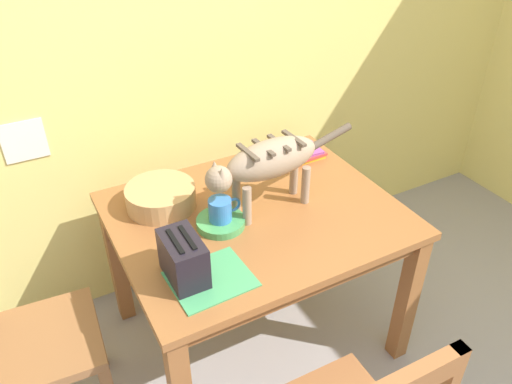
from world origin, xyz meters
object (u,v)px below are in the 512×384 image
object	(u,v)px
coffee_mug	(221,209)
magazine	(211,279)
dining_table	(256,229)
book_stack	(302,153)
toaster	(183,259)
saucer_bowl	(221,222)
wicker_basket	(161,196)
wooden_chair_far	(29,343)
cat	(268,162)

from	to	relation	value
coffee_mug	magazine	bearing A→B (deg)	-122.12
dining_table	magazine	distance (m)	0.44
dining_table	magazine	bearing A→B (deg)	-139.91
book_stack	toaster	distance (m)	0.98
dining_table	coffee_mug	size ratio (longest dim) A/B	8.49
dining_table	saucer_bowl	size ratio (longest dim) A/B	5.93
coffee_mug	wicker_basket	xyz separation A→B (m)	(-0.17, 0.24, -0.03)
dining_table	toaster	bearing A→B (deg)	-150.88
magazine	toaster	bearing A→B (deg)	142.36
coffee_mug	magazine	world-z (taller)	coffee_mug
wooden_chair_far	dining_table	bearing A→B (deg)	94.19
magazine	wicker_basket	xyz separation A→B (m)	(0.00, 0.51, 0.05)
dining_table	coffee_mug	bearing A→B (deg)	-174.97
wicker_basket	wooden_chair_far	xyz separation A→B (m)	(-0.63, -0.23, -0.32)
wicker_basket	wooden_chair_far	size ratio (longest dim) A/B	0.31
cat	wooden_chair_far	world-z (taller)	cat
dining_table	wooden_chair_far	distance (m)	0.98
dining_table	book_stack	size ratio (longest dim) A/B	5.65
dining_table	cat	size ratio (longest dim) A/B	1.68
saucer_bowl	toaster	xyz separation A→B (m)	(-0.24, -0.21, 0.07)
book_stack	wicker_basket	xyz separation A→B (m)	(-0.75, -0.07, 0.03)
saucer_bowl	book_stack	distance (m)	0.66
magazine	wicker_basket	bearing A→B (deg)	87.63
cat	toaster	distance (m)	0.53
saucer_bowl	wooden_chair_far	xyz separation A→B (m)	(-0.79, 0.01, -0.29)
dining_table	cat	xyz separation A→B (m)	(0.05, -0.00, 0.32)
wicker_basket	wooden_chair_far	bearing A→B (deg)	-160.19
wooden_chair_far	saucer_bowl	bearing A→B (deg)	93.13
book_stack	wooden_chair_far	world-z (taller)	wooden_chair_far
saucer_bowl	coffee_mug	xyz separation A→B (m)	(0.00, 0.00, 0.06)
coffee_mug	book_stack	bearing A→B (deg)	28.03
dining_table	coffee_mug	distance (m)	0.24
cat	wicker_basket	world-z (taller)	cat
toaster	coffee_mug	bearing A→B (deg)	41.33
dining_table	wicker_basket	bearing A→B (deg)	145.48
saucer_bowl	book_stack	size ratio (longest dim) A/B	0.95
cat	magazine	xyz separation A→B (m)	(-0.38, -0.28, -0.22)
magazine	toaster	xyz separation A→B (m)	(-0.07, 0.05, 0.08)
wicker_basket	wooden_chair_far	world-z (taller)	wooden_chair_far
cat	toaster	xyz separation A→B (m)	(-0.46, -0.22, -0.14)
cat	magazine	bearing A→B (deg)	122.42
saucer_bowl	coffee_mug	distance (m)	0.06
book_stack	dining_table	bearing A→B (deg)	-144.71
toaster	wooden_chair_far	bearing A→B (deg)	157.84
saucer_bowl	toaster	bearing A→B (deg)	-138.27
magazine	book_stack	xyz separation A→B (m)	(0.75, 0.57, 0.02)
magazine	book_stack	world-z (taller)	book_stack
dining_table	wicker_basket	world-z (taller)	wicker_basket
saucer_bowl	coffee_mug	bearing A→B (deg)	0.00
wicker_basket	toaster	world-z (taller)	toaster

